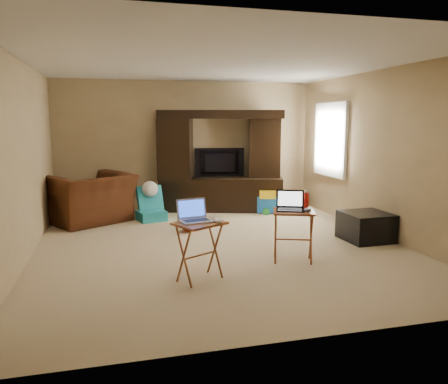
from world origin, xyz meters
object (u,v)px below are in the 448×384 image
object	(u,v)px
push_toy	(273,201)
water_bottle	(306,201)
tray_table_right	(293,236)
mouse_left	(218,220)
mouse_right	(308,210)
laptop_right	(290,201)
child_rocker	(151,204)
tray_table_left	(200,251)
television	(220,163)
entertainment_center	(221,161)
laptop_left	(196,211)
ottoman	(366,226)
recliner	(90,198)
plush_toy	(189,218)

from	to	relation	value
push_toy	water_bottle	world-z (taller)	water_bottle
push_toy	tray_table_right	distance (m)	2.93
mouse_left	mouse_right	xyz separation A→B (m)	(1.19, 0.30, -0.01)
laptop_right	water_bottle	bearing A→B (deg)	35.36
child_rocker	tray_table_left	xyz separation A→B (m)	(0.26, -3.08, 0.02)
television	tray_table_right	bearing A→B (deg)	97.80
television	child_rocker	xyz separation A→B (m)	(-1.41, -0.65, -0.63)
mouse_right	entertainment_center	bearing A→B (deg)	93.88
television	laptop_left	distance (m)	3.89
laptop_left	mouse_left	distance (m)	0.26
laptop_right	mouse_right	xyz separation A→B (m)	(0.17, -0.14, -0.09)
tray_table_right	mouse_right	size ratio (longest dim) A/B	4.92
television	ottoman	size ratio (longest dim) A/B	1.54
laptop_right	recliner	bearing A→B (deg)	152.74
entertainment_center	recliner	bearing A→B (deg)	-152.48
ottoman	tray_table_right	world-z (taller)	tray_table_right
push_toy	laptop_left	xyz separation A→B (m)	(-2.08, -3.14, 0.54)
entertainment_center	television	bearing A→B (deg)	106.81
child_rocker	laptop_left	size ratio (longest dim) A/B	1.78
recliner	tray_table_left	xyz separation A→B (m)	(1.28, -3.20, -0.09)
push_toy	laptop_left	bearing A→B (deg)	-106.01
entertainment_center	laptop_right	distance (m)	3.30
plush_toy	mouse_right	distance (m)	2.27
tray_table_right	tray_table_left	bearing A→B (deg)	-144.57
television	tray_table_right	distance (m)	3.44
television	tray_table_right	size ratio (longest dim) A/B	1.52
ottoman	mouse_left	xyz separation A→B (m)	(-2.49, -1.07, 0.47)
child_rocker	laptop_right	bearing A→B (deg)	-76.40
tray_table_right	mouse_right	xyz separation A→B (m)	(0.13, -0.12, 0.35)
tray_table_left	mouse_left	xyz separation A→B (m)	(0.19, -0.07, 0.35)
television	plush_toy	world-z (taller)	television
child_rocker	mouse_right	bearing A→B (deg)	-74.96
plush_toy	tray_table_left	world-z (taller)	tray_table_left
recliner	plush_toy	size ratio (longest dim) A/B	3.03
entertainment_center	laptop_right	size ratio (longest dim) A/B	7.01
push_toy	ottoman	size ratio (longest dim) A/B	0.95
tray_table_left	laptop_right	bearing A→B (deg)	-11.29
entertainment_center	recliner	size ratio (longest dim) A/B	1.83
push_toy	television	bearing A→B (deg)	165.48
recliner	tray_table_right	size ratio (longest dim) A/B	2.00
recliner	plush_toy	distance (m)	1.87
laptop_left	entertainment_center	bearing A→B (deg)	60.70
entertainment_center	television	xyz separation A→B (m)	(0.00, 0.08, -0.04)
plush_toy	mouse_right	xyz separation A→B (m)	(1.13, -1.91, 0.46)
tray_table_right	laptop_right	size ratio (longest dim) A/B	1.91
entertainment_center	push_toy	bearing A→B (deg)	-11.56
plush_toy	mouse_right	world-z (taller)	mouse_right
push_toy	tray_table_left	size ratio (longest dim) A/B	0.94
child_rocker	plush_toy	bearing A→B (deg)	-76.49
tray_table_left	laptop_left	xyz separation A→B (m)	(-0.03, 0.03, 0.45)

